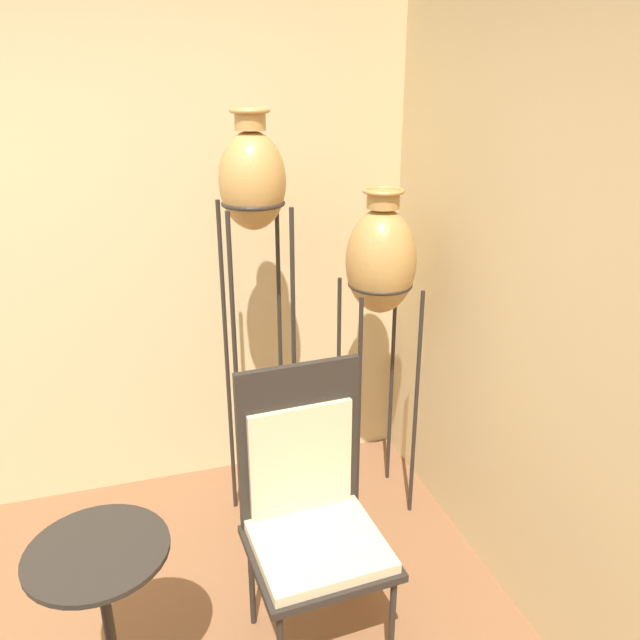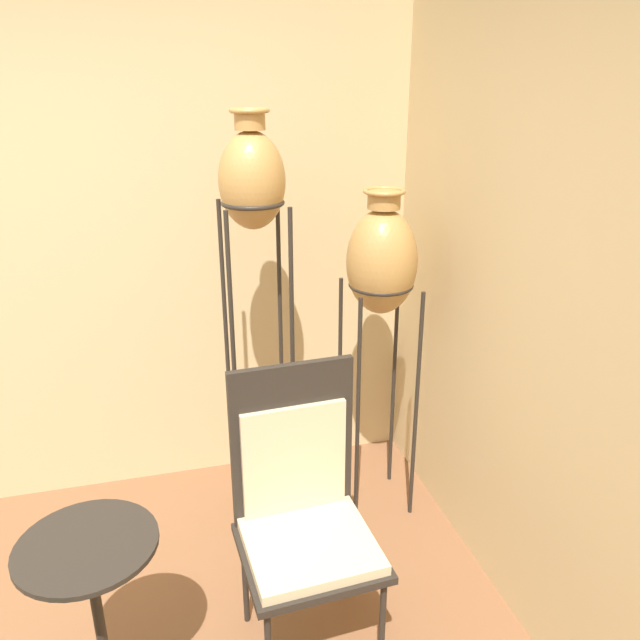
{
  "view_description": "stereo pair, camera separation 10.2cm",
  "coord_description": "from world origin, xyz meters",
  "px_view_note": "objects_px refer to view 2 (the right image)",
  "views": [
    {
      "loc": [
        0.46,
        -1.23,
        2.09
      ],
      "look_at": [
        1.25,
        1.34,
        1.05
      ],
      "focal_mm": 35.0,
      "sensor_mm": 36.0,
      "label": 1
    },
    {
      "loc": [
        0.55,
        -1.26,
        2.09
      ],
      "look_at": [
        1.25,
        1.34,
        1.05
      ],
      "focal_mm": 35.0,
      "sensor_mm": 36.0,
      "label": 2
    }
  ],
  "objects_px": {
    "vase_stand_medium": "(382,265)",
    "chair": "(302,503)",
    "vase_stand_tall": "(253,194)",
    "side_table": "(94,593)"
  },
  "relations": [
    {
      "from": "chair",
      "to": "side_table",
      "type": "height_order",
      "value": "chair"
    },
    {
      "from": "chair",
      "to": "vase_stand_medium",
      "type": "bearing_deg",
      "value": 48.69
    },
    {
      "from": "vase_stand_tall",
      "to": "chair",
      "type": "xyz_separation_m",
      "value": [
        0.03,
        -0.73,
        -1.04
      ]
    },
    {
      "from": "vase_stand_tall",
      "to": "chair",
      "type": "relative_size",
      "value": 1.76
    },
    {
      "from": "vase_stand_tall",
      "to": "side_table",
      "type": "bearing_deg",
      "value": -128.57
    },
    {
      "from": "vase_stand_tall",
      "to": "vase_stand_medium",
      "type": "xyz_separation_m",
      "value": [
        0.58,
        -0.02,
        -0.35
      ]
    },
    {
      "from": "vase_stand_medium",
      "to": "vase_stand_tall",
      "type": "bearing_deg",
      "value": 178.11
    },
    {
      "from": "vase_stand_medium",
      "to": "chair",
      "type": "xyz_separation_m",
      "value": [
        -0.55,
        -0.71,
        -0.69
      ]
    },
    {
      "from": "vase_stand_tall",
      "to": "side_table",
      "type": "height_order",
      "value": "vase_stand_tall"
    },
    {
      "from": "vase_stand_tall",
      "to": "side_table",
      "type": "distance_m",
      "value": 1.6
    }
  ]
}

